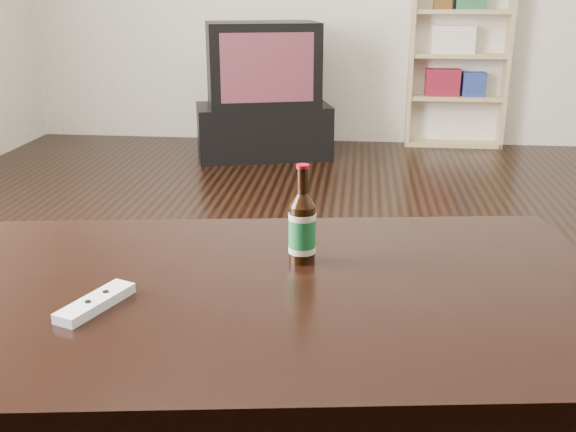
# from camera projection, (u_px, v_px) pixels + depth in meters

# --- Properties ---
(floor) EXTENTS (5.00, 6.00, 0.01)m
(floor) POSITION_uv_depth(u_px,v_px,m) (390.00, 355.00, 2.07)
(floor) COLOR black
(floor) RESTS_ON ground
(tv_stand) EXTENTS (0.94, 0.64, 0.34)m
(tv_stand) POSITION_uv_depth(u_px,v_px,m) (264.00, 131.00, 4.42)
(tv_stand) COLOR black
(tv_stand) RESTS_ON floor
(tv) EXTENTS (0.78, 0.60, 0.52)m
(tv) POSITION_uv_depth(u_px,v_px,m) (263.00, 64.00, 4.28)
(tv) COLOR black
(tv) RESTS_ON tv_stand
(bookshelf) EXTENTS (0.67, 0.31, 1.25)m
(bookshelf) POSITION_uv_depth(u_px,v_px,m) (456.00, 51.00, 4.65)
(bookshelf) COLOR tan
(bookshelf) RESTS_ON floor
(coffee_table) EXTENTS (1.48, 0.99, 0.52)m
(coffee_table) POSITION_uv_depth(u_px,v_px,m) (268.00, 317.00, 1.33)
(coffee_table) COLOR black
(coffee_table) RESTS_ON floor
(beer_bottle) EXTENTS (0.07, 0.07, 0.21)m
(beer_bottle) POSITION_uv_depth(u_px,v_px,m) (302.00, 228.00, 1.41)
(beer_bottle) COLOR black
(beer_bottle) RESTS_ON coffee_table
(remote) EXTENTS (0.10, 0.17, 0.02)m
(remote) POSITION_uv_depth(u_px,v_px,m) (96.00, 303.00, 1.22)
(remote) COLOR silver
(remote) RESTS_ON coffee_table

